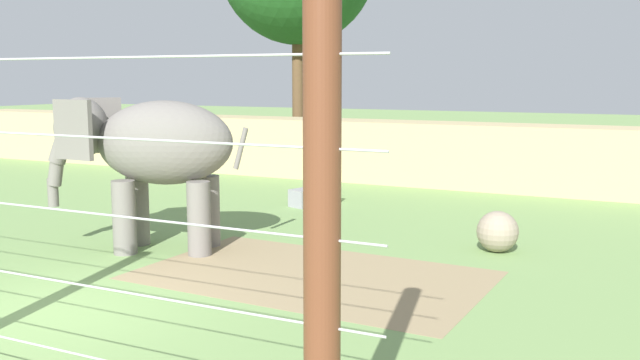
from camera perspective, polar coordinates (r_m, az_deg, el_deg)
The scene contains 6 objects.
ground_plane at distance 10.46m, azimuth -21.15°, elevation -10.12°, with size 120.00×120.00×0.00m, color #759956.
dirt_patch at distance 11.60m, azimuth -0.64°, elevation -7.72°, with size 5.58×3.44×0.01m, color #937F5B.
embankment_wall at distance 21.84m, azimuth 6.15°, elevation 2.30°, with size 36.00×1.80×1.87m, color tan.
elephant at distance 13.37m, azimuth -13.63°, elevation 2.41°, with size 3.63×2.35×2.85m.
enrichment_ball at distance 13.43m, azimuth 14.20°, elevation -4.08°, with size 0.77×0.77×0.77m, color gray.
feed_trough at distance 17.87m, azimuth -0.41°, elevation -1.31°, with size 0.93×1.49×0.44m.
Camera 1 is at (7.40, -6.66, 3.21)m, focal length 39.48 mm.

